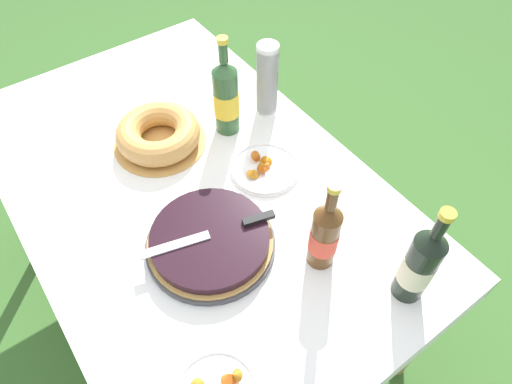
{
  "coord_description": "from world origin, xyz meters",
  "views": [
    {
      "loc": [
        0.87,
        -0.36,
        1.83
      ],
      "look_at": [
        0.21,
        0.11,
        0.81
      ],
      "focal_mm": 32.0,
      "sensor_mm": 36.0,
      "label": 1
    }
  ],
  "objects_px": {
    "cider_bottle_green": "(226,97)",
    "cider_bottle_amber": "(325,235)",
    "berry_tart": "(210,241)",
    "cup_stack": "(267,80)",
    "juice_bottle_red": "(420,265)",
    "bundt_cake": "(158,134)",
    "serving_knife": "(220,231)",
    "snack_plate_left": "(264,168)"
  },
  "relations": [
    {
      "from": "cider_bottle_green",
      "to": "cider_bottle_amber",
      "type": "distance_m",
      "value": 0.58
    },
    {
      "from": "cider_bottle_green",
      "to": "cider_bottle_amber",
      "type": "height_order",
      "value": "cider_bottle_green"
    },
    {
      "from": "berry_tart",
      "to": "cup_stack",
      "type": "xyz_separation_m",
      "value": [
        -0.36,
        0.46,
        0.1
      ]
    },
    {
      "from": "cup_stack",
      "to": "juice_bottle_red",
      "type": "distance_m",
      "value": 0.77
    },
    {
      "from": "bundt_cake",
      "to": "cider_bottle_amber",
      "type": "height_order",
      "value": "cider_bottle_amber"
    },
    {
      "from": "berry_tart",
      "to": "serving_knife",
      "type": "bearing_deg",
      "value": 74.74
    },
    {
      "from": "serving_knife",
      "to": "bundt_cake",
      "type": "relative_size",
      "value": 1.22
    },
    {
      "from": "berry_tart",
      "to": "cider_bottle_green",
      "type": "relative_size",
      "value": 1.03
    },
    {
      "from": "cider_bottle_amber",
      "to": "snack_plate_left",
      "type": "height_order",
      "value": "cider_bottle_amber"
    },
    {
      "from": "cider_bottle_green",
      "to": "snack_plate_left",
      "type": "bearing_deg",
      "value": -3.76
    },
    {
      "from": "cider_bottle_amber",
      "to": "snack_plate_left",
      "type": "distance_m",
      "value": 0.36
    },
    {
      "from": "bundt_cake",
      "to": "cider_bottle_amber",
      "type": "relative_size",
      "value": 0.97
    },
    {
      "from": "cup_stack",
      "to": "juice_bottle_red",
      "type": "height_order",
      "value": "juice_bottle_red"
    },
    {
      "from": "berry_tart",
      "to": "juice_bottle_red",
      "type": "distance_m",
      "value": 0.54
    },
    {
      "from": "bundt_cake",
      "to": "cider_bottle_amber",
      "type": "bearing_deg",
      "value": 12.35
    },
    {
      "from": "juice_bottle_red",
      "to": "cider_bottle_green",
      "type": "bearing_deg",
      "value": -177.3
    },
    {
      "from": "cider_bottle_amber",
      "to": "berry_tart",
      "type": "bearing_deg",
      "value": -132.88
    },
    {
      "from": "bundt_cake",
      "to": "cider_bottle_amber",
      "type": "distance_m",
      "value": 0.66
    },
    {
      "from": "cider_bottle_green",
      "to": "cider_bottle_amber",
      "type": "bearing_deg",
      "value": -8.16
    },
    {
      "from": "bundt_cake",
      "to": "cider_bottle_amber",
      "type": "xyz_separation_m",
      "value": [
        0.64,
        0.14,
        0.07
      ]
    },
    {
      "from": "snack_plate_left",
      "to": "juice_bottle_red",
      "type": "bearing_deg",
      "value": 5.39
    },
    {
      "from": "snack_plate_left",
      "to": "cider_bottle_amber",
      "type": "bearing_deg",
      "value": -11.03
    },
    {
      "from": "bundt_cake",
      "to": "cup_stack",
      "type": "distance_m",
      "value": 0.4
    },
    {
      "from": "cup_stack",
      "to": "berry_tart",
      "type": "bearing_deg",
      "value": -51.87
    },
    {
      "from": "serving_knife",
      "to": "snack_plate_left",
      "type": "bearing_deg",
      "value": -134.91
    },
    {
      "from": "berry_tart",
      "to": "cup_stack",
      "type": "height_order",
      "value": "cup_stack"
    },
    {
      "from": "bundt_cake",
      "to": "juice_bottle_red",
      "type": "xyz_separation_m",
      "value": [
        0.84,
        0.26,
        0.09
      ]
    },
    {
      "from": "cider_bottle_amber",
      "to": "juice_bottle_red",
      "type": "relative_size",
      "value": 0.92
    },
    {
      "from": "cup_stack",
      "to": "cider_bottle_green",
      "type": "xyz_separation_m",
      "value": [
        -0.01,
        -0.16,
        -0.0
      ]
    },
    {
      "from": "cider_bottle_green",
      "to": "berry_tart",
      "type": "bearing_deg",
      "value": -39.29
    },
    {
      "from": "bundt_cake",
      "to": "juice_bottle_red",
      "type": "height_order",
      "value": "juice_bottle_red"
    },
    {
      "from": "serving_knife",
      "to": "cup_stack",
      "type": "relative_size",
      "value": 1.38
    },
    {
      "from": "cup_stack",
      "to": "snack_plate_left",
      "type": "height_order",
      "value": "cup_stack"
    },
    {
      "from": "serving_knife",
      "to": "bundt_cake",
      "type": "distance_m",
      "value": 0.45
    },
    {
      "from": "berry_tart",
      "to": "cider_bottle_green",
      "type": "bearing_deg",
      "value": 140.71
    },
    {
      "from": "serving_knife",
      "to": "juice_bottle_red",
      "type": "relative_size",
      "value": 1.09
    },
    {
      "from": "serving_knife",
      "to": "bundt_cake",
      "type": "xyz_separation_m",
      "value": [
        -0.44,
        0.05,
        -0.02
      ]
    },
    {
      "from": "cider_bottle_amber",
      "to": "juice_bottle_red",
      "type": "xyz_separation_m",
      "value": [
        0.2,
        0.12,
        0.01
      ]
    },
    {
      "from": "berry_tart",
      "to": "serving_knife",
      "type": "distance_m",
      "value": 0.05
    },
    {
      "from": "berry_tart",
      "to": "cup_stack",
      "type": "relative_size",
      "value": 1.33
    },
    {
      "from": "serving_knife",
      "to": "juice_bottle_red",
      "type": "distance_m",
      "value": 0.51
    },
    {
      "from": "serving_knife",
      "to": "snack_plate_left",
      "type": "relative_size",
      "value": 1.68
    }
  ]
}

